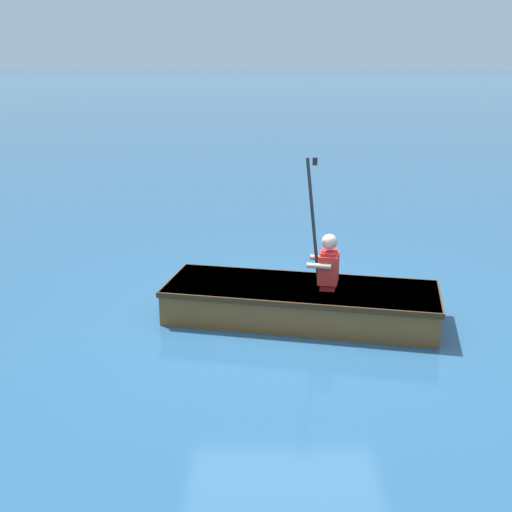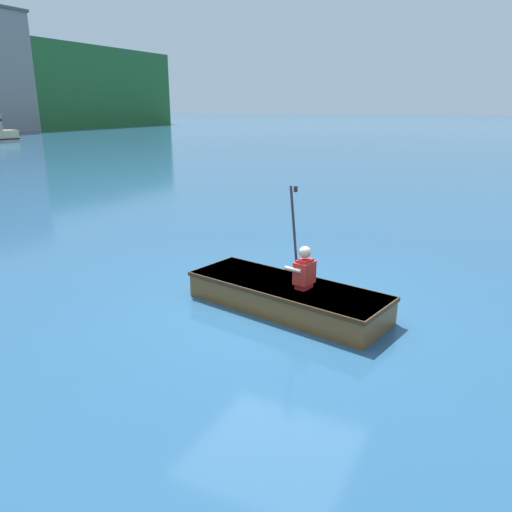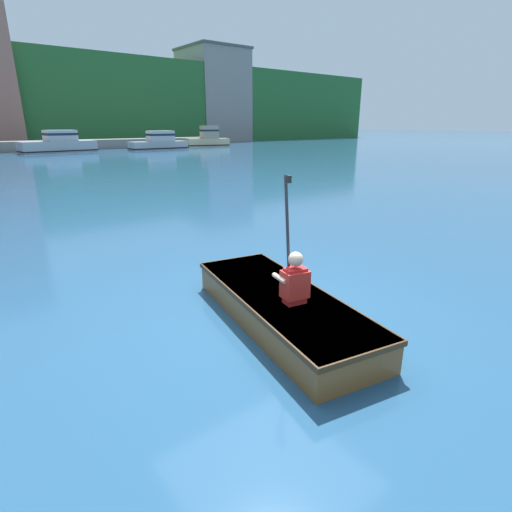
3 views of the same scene
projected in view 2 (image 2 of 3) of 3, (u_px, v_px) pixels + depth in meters
ground_plane at (276, 309)px, 7.33m from camera, size 300.00×300.00×0.00m
rowboat_foreground at (284, 294)px, 7.30m from camera, size 1.61×3.19×0.39m
person_paddler at (304, 269)px, 6.97m from camera, size 0.40×0.41×1.43m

